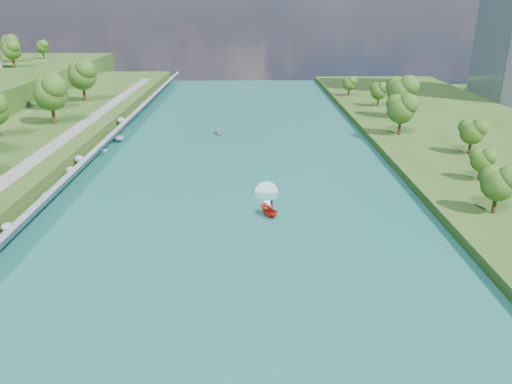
{
  "coord_description": "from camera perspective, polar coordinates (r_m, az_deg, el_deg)",
  "views": [
    {
      "loc": [
        2.39,
        -52.92,
        27.0
      ],
      "look_at": [
        3.25,
        12.36,
        2.5
      ],
      "focal_mm": 35.0,
      "sensor_mm": 36.0,
      "label": 1
    }
  ],
  "objects": [
    {
      "name": "trees_east",
      "position": [
        85.74,
        22.45,
        5.13
      ],
      "size": [
        14.69,
        142.65,
        11.81
      ],
      "color": "#284F15",
      "rests_on": "berm_east"
    },
    {
      "name": "river_water",
      "position": [
        77.78,
        -2.47,
        0.28
      ],
      "size": [
        55.0,
        240.0,
        0.1
      ],
      "primitive_type": "cube",
      "color": "#1A645A",
      "rests_on": "ground"
    },
    {
      "name": "motorboat",
      "position": [
        69.66,
        1.4,
        -1.62
      ],
      "size": [
        3.6,
        18.73,
        2.04
      ],
      "rotation": [
        0.0,
        0.0,
        3.63
      ],
      "color": "red",
      "rests_on": "river_water"
    },
    {
      "name": "ground",
      "position": [
        59.46,
        -3.0,
        -6.47
      ],
      "size": [
        260.0,
        260.0,
        0.0
      ],
      "primitive_type": "plane",
      "color": "#2D5119",
      "rests_on": "ground"
    },
    {
      "name": "riverside_path",
      "position": [
        84.17,
        -25.23,
        2.38
      ],
      "size": [
        3.0,
        200.0,
        0.1
      ],
      "primitive_type": "cube",
      "color": "gray",
      "rests_on": "berm_west"
    },
    {
      "name": "riprap_bank",
      "position": [
        81.22,
        -21.06,
        1.07
      ],
      "size": [
        3.97,
        236.0,
        4.07
      ],
      "color": "slate",
      "rests_on": "ground"
    },
    {
      "name": "raft",
      "position": [
        111.9,
        -4.35,
        6.81
      ],
      "size": [
        3.18,
        3.76,
        1.72
      ],
      "rotation": [
        0.0,
        0.0,
        0.32
      ],
      "color": "gray",
      "rests_on": "river_water"
    }
  ]
}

